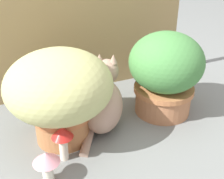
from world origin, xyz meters
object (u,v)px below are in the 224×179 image
Objects in this scene: cat at (103,102)px; mushroom_ornament_red at (62,136)px; mushroom_ornament_pink at (46,161)px; grass_planter at (60,91)px; leafy_planter at (165,72)px.

cat is 2.26× the size of mushroom_ornament_red.
mushroom_ornament_pink is at bearing -132.79° from mushroom_ornament_red.
grass_planter is 0.28m from mushroom_ornament_pink.
grass_planter is at bearing 75.41° from mushroom_ornament_red.
leafy_planter is 0.66m from mushroom_ornament_pink.
cat is at bearing 32.89° from mushroom_ornament_red.
mushroom_ornament_red is (-0.22, -0.14, -0.02)m from cat.
grass_planter reaches higher than mushroom_ornament_pink.
grass_planter is 0.21m from cat.
cat is at bearing 179.47° from leafy_planter.
grass_planter is at bearing -176.16° from cat.
grass_planter is 0.18m from mushroom_ornament_red.
cat is (-0.31, 0.00, -0.09)m from leafy_planter.
cat is 0.26m from mushroom_ornament_red.
leafy_planter is 2.66× the size of mushroom_ornament_red.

